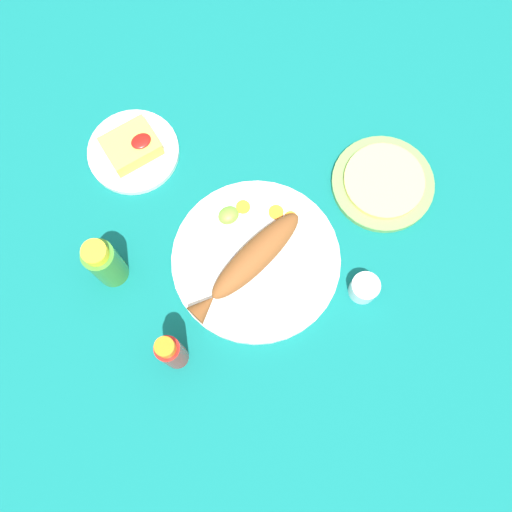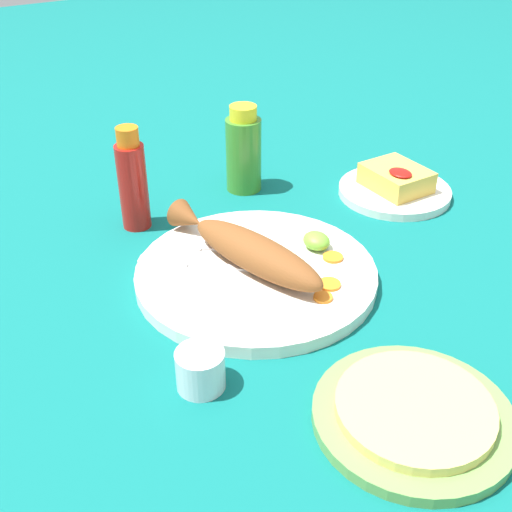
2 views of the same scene
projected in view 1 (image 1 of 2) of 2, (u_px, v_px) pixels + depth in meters
ground_plane at (256, 261)px, 1.12m from camera, size 4.00×4.00×0.00m
main_plate at (256, 260)px, 1.11m from camera, size 0.33×0.33×0.02m
fried_fish at (250, 262)px, 1.08m from camera, size 0.28×0.11×0.05m
fork_near at (252, 301)px, 1.08m from camera, size 0.13×0.15×0.00m
fork_far at (230, 293)px, 1.08m from camera, size 0.12×0.16×0.00m
carrot_slice_near at (291, 217)px, 1.12m from camera, size 0.02×0.02×0.00m
carrot_slice_mid at (276, 212)px, 1.13m from camera, size 0.03×0.03×0.00m
carrot_slice_far at (243, 207)px, 1.13m from camera, size 0.03×0.03×0.00m
lime_wedge_main at (228, 215)px, 1.11m from camera, size 0.04×0.04×0.02m
hot_sauce_bottle_red at (172, 352)px, 1.00m from camera, size 0.04×0.04×0.16m
hot_sauce_bottle_green at (105, 263)px, 1.05m from camera, size 0.06×0.06×0.15m
salt_cup at (364, 288)px, 1.08m from camera, size 0.05×0.05×0.05m
side_plate_fries at (134, 152)px, 1.18m from camera, size 0.19×0.19×0.01m
fries_pile at (131, 146)px, 1.15m from camera, size 0.10×0.08×0.04m
tortilla_plate at (383, 184)px, 1.16m from camera, size 0.21×0.21×0.01m
tortilla_stack at (385, 182)px, 1.15m from camera, size 0.16×0.16×0.01m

